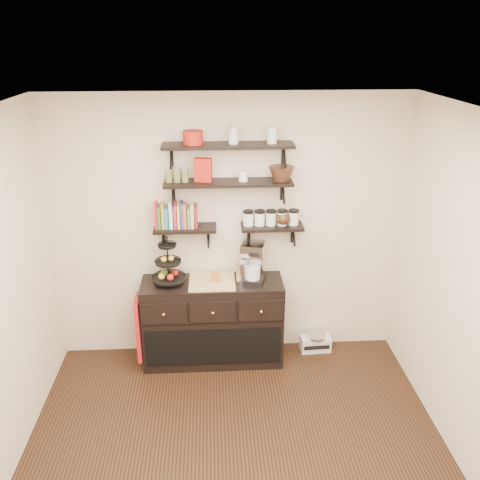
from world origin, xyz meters
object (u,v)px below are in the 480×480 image
radio (315,342)px  sideboard (213,321)px  fruit_stand (169,268)px  coffee_maker (253,262)px

radio → sideboard: bearing=-178.0°
sideboard → fruit_stand: fruit_stand is taller
coffee_maker → radio: 1.22m
sideboard → radio: size_ratio=4.28×
sideboard → coffee_maker: (0.40, 0.03, 0.64)m
sideboard → radio: bearing=4.9°
fruit_stand → coffee_maker: 0.82m
coffee_maker → radio: size_ratio=1.25×
fruit_stand → coffee_maker: size_ratio=1.17×
sideboard → fruit_stand: (-0.42, 0.00, 0.61)m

